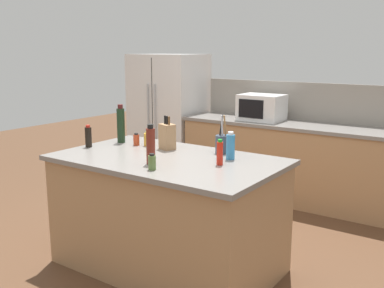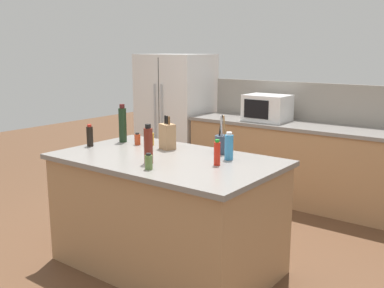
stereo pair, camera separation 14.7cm
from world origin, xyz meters
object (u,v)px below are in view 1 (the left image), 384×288
honey_jar (148,139)px  spice_jar_paprika (136,140)px  refrigerator (169,116)px  soy_sauce_bottle (88,137)px  vinegar_bottle (151,145)px  spice_jar_oregano (152,162)px  hot_sauce_bottle (220,153)px  utensil_crock (223,143)px  dish_soap_bottle (231,146)px  knife_block (167,136)px  wine_bottle (121,125)px  microwave (262,107)px

honey_jar → spice_jar_paprika: (-0.10, -0.05, -0.01)m
refrigerator → soy_sauce_bottle: bearing=-68.7°
vinegar_bottle → spice_jar_oregano: bearing=-47.3°
hot_sauce_bottle → honey_jar: hot_sauce_bottle is taller
utensil_crock → vinegar_bottle: bearing=-112.7°
dish_soap_bottle → knife_block: bearing=179.5°
utensil_crock → spice_jar_oregano: (-0.14, -0.75, -0.03)m
dish_soap_bottle → spice_jar_paprika: dish_soap_bottle is taller
knife_block → dish_soap_bottle: 0.63m
hot_sauce_bottle → wine_bottle: (-1.19, 0.19, 0.07)m
knife_block → soy_sauce_bottle: 0.71m
dish_soap_bottle → soy_sauce_bottle: 1.30m
honey_jar → wine_bottle: (-0.30, -0.03, 0.11)m
spice_jar_oregano → wine_bottle: wine_bottle is taller
soy_sauce_bottle → honey_jar: soy_sauce_bottle is taller
microwave → soy_sauce_bottle: microwave is taller
dish_soap_bottle → vinegar_bottle: bearing=-132.2°
wine_bottle → knife_block: bearing=1.5°
soy_sauce_bottle → spice_jar_oregano: (0.96, -0.27, -0.04)m
utensil_crock → vinegar_bottle: 0.67m
honey_jar → microwave: bearing=85.1°
wine_bottle → spice_jar_paprika: bearing=-4.4°
refrigerator → microwave: 1.49m
refrigerator → spice_jar_paprika: (1.21, -2.03, 0.13)m
microwave → wine_bottle: 2.02m
dish_soap_bottle → spice_jar_paprika: size_ratio=1.98×
dish_soap_bottle → wine_bottle: bearing=-179.6°
utensil_crock → knife_block: bearing=-162.7°
microwave → vinegar_bottle: 2.44m
honey_jar → knife_block: bearing=-5.1°
utensil_crock → soy_sauce_bottle: utensil_crock is taller
microwave → soy_sauce_bottle: (-0.56, -2.28, -0.06)m
dish_soap_bottle → vinegar_bottle: vinegar_bottle is taller
hot_sauce_bottle → honey_jar: bearing=165.6°
utensil_crock → honey_jar: utensil_crock is taller
hot_sauce_bottle → spice_jar_paprika: (-0.99, 0.18, -0.04)m
spice_jar_paprika → refrigerator: bearing=120.7°
dish_soap_bottle → honey_jar: (-0.86, 0.03, -0.04)m
microwave → utensil_crock: (0.53, -1.81, -0.07)m
microwave → wine_bottle: (-0.47, -1.97, 0.01)m
refrigerator → honey_jar: (1.31, -1.99, 0.14)m
knife_block → dish_soap_bottle: bearing=19.3°
utensil_crock → hot_sauce_bottle: 0.40m
utensil_crock → dish_soap_bottle: (0.16, -0.15, 0.02)m
soy_sauce_bottle → honey_jar: bearing=41.2°
knife_block → refrigerator: bearing=147.3°
utensil_crock → refrigerator: bearing=137.2°
refrigerator → microwave: (1.47, -0.05, 0.23)m
knife_block → soy_sauce_bottle: (-0.63, -0.33, -0.02)m
spice_jar_paprika → wine_bottle: (-0.20, 0.02, 0.12)m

